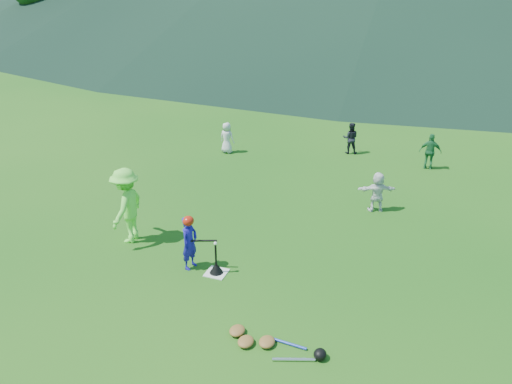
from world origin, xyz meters
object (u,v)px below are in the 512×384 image
batter_child (190,243)px  fielder_d (377,192)px  equipment_pile (267,342)px  fielder_b (350,138)px  fielder_c (430,152)px  adult_coach (127,206)px  fielder_a (227,138)px  home_plate (216,273)px  batting_tee (216,268)px

batter_child → fielder_d: bearing=-28.8°
batter_child → equipment_pile: size_ratio=0.68×
fielder_b → fielder_c: 2.84m
adult_coach → fielder_a: adult_coach is taller
home_plate → adult_coach: 2.81m
batting_tee → home_plate: bearing=0.0°
adult_coach → home_plate: bearing=69.9°
batter_child → fielder_a: 7.78m
batter_child → fielder_a: (-2.30, 7.43, -0.05)m
batting_tee → equipment_pile: (1.77, -1.80, -0.06)m
home_plate → batting_tee: size_ratio=0.66×
fielder_a → batter_child: bearing=114.4°
batter_child → fielder_d: batter_child is taller
fielder_d → equipment_pile: bearing=59.2°
batter_child → home_plate: bearing=-83.7°
home_plate → batter_child: 0.87m
fielder_c → equipment_pile: size_ratio=0.67×
batter_child → fielder_a: batter_child is taller
home_plate → fielder_b: bearing=82.0°
batting_tee → adult_coach: bearing=166.2°
home_plate → batting_tee: 0.12m
fielder_c → adult_coach: bearing=48.0°
equipment_pile → batting_tee: bearing=134.6°
adult_coach → equipment_pile: adult_coach is taller
batter_child → fielder_d: size_ratio=1.10×
batter_child → batting_tee: (0.63, -0.04, -0.48)m
batter_child → adult_coach: 2.06m
fielder_c → fielder_b: bearing=-15.0°
batter_child → equipment_pile: batter_child is taller
fielder_a → fielder_d: size_ratio=1.00×
fielder_a → fielder_d: 6.52m
fielder_b → fielder_d: fielder_b is taller
fielder_d → equipment_pile: (-1.03, -6.18, -0.49)m
adult_coach → fielder_a: bearing=176.6°
fielder_d → fielder_a: bearing=-49.5°
batter_child → fielder_c: batter_child is taller
batting_tee → equipment_pile: size_ratio=0.38×
fielder_c → fielder_d: (-1.21, -3.87, -0.04)m
batter_child → fielder_b: 9.09m
fielder_b → adult_coach: bearing=54.3°
batter_child → batting_tee: size_ratio=1.80×
home_plate → fielder_a: bearing=111.5°
adult_coach → fielder_d: size_ratio=1.66×
home_plate → fielder_a: (-2.93, 7.46, 0.55)m
home_plate → batting_tee: bearing=0.0°
fielder_b → equipment_pile: bearing=81.8°
home_plate → adult_coach: size_ratio=0.24×
adult_coach → fielder_a: size_ratio=1.66×
batting_tee → fielder_b: bearing=82.0°
fielder_a → batting_tee: 8.03m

